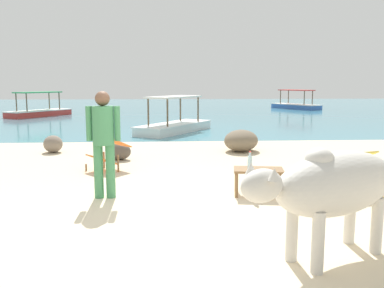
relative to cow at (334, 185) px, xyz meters
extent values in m
cube|color=beige|center=(-1.63, 1.48, -0.77)|extent=(18.00, 14.00, 0.04)
cube|color=teal|center=(-1.63, 23.48, -0.79)|extent=(60.00, 36.00, 0.03)
cylinder|color=beige|center=(-0.26, -0.33, -0.46)|extent=(0.12, 0.12, 0.58)
cylinder|color=beige|center=(-0.41, -0.04, -0.46)|extent=(0.12, 0.12, 0.58)
cylinder|color=beige|center=(0.51, 0.09, -0.46)|extent=(0.12, 0.12, 0.58)
cylinder|color=beige|center=(0.36, 0.38, -0.46)|extent=(0.12, 0.12, 0.58)
ellipsoid|color=beige|center=(0.05, 0.03, 0.01)|extent=(1.69, 1.29, 0.64)
ellipsoid|color=beige|center=(-0.82, -0.45, 0.12)|extent=(0.50, 0.43, 0.30)
cone|color=beige|center=(-0.75, -0.58, 0.24)|extent=(0.14, 0.14, 0.11)
cone|color=beige|center=(-0.89, -0.32, 0.24)|extent=(0.14, 0.14, 0.11)
ellipsoid|color=beige|center=(-0.20, -0.11, 0.28)|extent=(0.38, 0.37, 0.21)
cube|color=brown|center=(-0.21, 2.40, -0.35)|extent=(0.82, 0.55, 0.04)
cylinder|color=brown|center=(0.15, 2.53, -0.56)|extent=(0.05, 0.05, 0.38)
cylinder|color=brown|center=(0.10, 2.17, -0.56)|extent=(0.05, 0.05, 0.38)
cylinder|color=brown|center=(-0.52, 2.63, -0.56)|extent=(0.05, 0.05, 0.38)
cylinder|color=brown|center=(-0.58, 2.27, -0.56)|extent=(0.05, 0.05, 0.38)
cylinder|color=#A3C6D1|center=(-0.37, 2.30, -0.22)|extent=(0.07, 0.07, 0.22)
cylinder|color=#A3C6D1|center=(-0.37, 2.30, -0.08)|extent=(0.03, 0.03, 0.06)
cylinder|color=red|center=(-0.37, 2.30, -0.05)|extent=(0.03, 0.03, 0.02)
cylinder|color=brown|center=(-2.91, 3.99, -0.68)|extent=(0.04, 0.04, 0.14)
cylinder|color=brown|center=(-3.24, 4.39, -0.68)|extent=(0.04, 0.04, 0.14)
cylinder|color=brown|center=(-2.59, 4.26, -0.58)|extent=(0.04, 0.04, 0.34)
cylinder|color=brown|center=(-2.93, 4.66, -0.58)|extent=(0.04, 0.04, 0.34)
cube|color=orange|center=(-2.92, 4.33, -0.51)|extent=(0.67, 0.68, 0.21)
cube|color=orange|center=(-2.68, 4.53, -0.18)|extent=(0.69, 0.70, 0.23)
cylinder|color=brown|center=(1.30, 1.95, -0.68)|extent=(0.04, 0.04, 0.14)
cylinder|color=brown|center=(1.66, 2.51, -0.58)|extent=(0.04, 0.04, 0.34)
cylinder|color=brown|center=(1.17, 2.34, -0.58)|extent=(0.04, 0.04, 0.34)
cube|color=#EFD14C|center=(1.48, 2.23, -0.51)|extent=(0.63, 0.57, 0.21)
cube|color=#EFD14C|center=(1.38, 2.53, -0.18)|extent=(0.64, 0.60, 0.23)
cylinder|color=#428956|center=(-2.49, 2.39, -0.34)|extent=(0.14, 0.14, 0.82)
cylinder|color=#428956|center=(-2.67, 2.39, -0.34)|extent=(0.14, 0.14, 0.82)
cylinder|color=#428956|center=(-2.58, 2.39, 0.36)|extent=(0.32, 0.32, 0.58)
cylinder|color=#428956|center=(-2.37, 2.39, 0.39)|extent=(0.09, 0.09, 0.52)
cylinder|color=#428956|center=(-2.79, 2.40, 0.39)|extent=(0.09, 0.09, 0.52)
sphere|color=brown|center=(-2.58, 2.39, 0.76)|extent=(0.22, 0.22, 0.22)
ellipsoid|color=#756651|center=(0.27, 6.62, -0.48)|extent=(1.19, 1.31, 0.55)
ellipsoid|color=brown|center=(-2.72, 5.58, -0.56)|extent=(0.67, 0.60, 0.38)
ellipsoid|color=gray|center=(-4.49, 6.71, -0.54)|extent=(0.61, 0.67, 0.43)
cube|color=#3866B7|center=(7.14, 24.16, -0.64)|extent=(2.72, 3.68, 0.28)
cube|color=white|center=(7.14, 24.16, -0.48)|extent=(2.81, 3.77, 0.04)
cylinder|color=brown|center=(8.00, 23.41, -0.02)|extent=(0.06, 0.06, 0.95)
cylinder|color=brown|center=(7.33, 23.03, -0.02)|extent=(0.06, 0.06, 0.95)
cylinder|color=brown|center=(6.94, 25.29, -0.02)|extent=(0.06, 0.06, 0.95)
cylinder|color=brown|center=(6.27, 24.92, -0.02)|extent=(0.06, 0.06, 0.95)
cube|color=red|center=(7.14, 24.16, 0.48)|extent=(2.05, 2.65, 0.06)
cube|color=white|center=(-1.35, 11.11, -0.64)|extent=(2.85, 3.63, 0.28)
cube|color=white|center=(-1.35, 11.11, -0.48)|extent=(2.94, 3.72, 0.04)
cylinder|color=brown|center=(-1.10, 12.23, -0.02)|extent=(0.06, 0.06, 0.95)
cylinder|color=brown|center=(-0.45, 11.82, -0.02)|extent=(0.06, 0.06, 0.95)
cylinder|color=brown|center=(-2.25, 10.40, -0.02)|extent=(0.06, 0.06, 0.95)
cylinder|color=brown|center=(-1.60, 9.99, -0.02)|extent=(0.06, 0.06, 0.95)
cube|color=silver|center=(-1.35, 11.11, 0.48)|extent=(2.14, 2.63, 0.06)
cube|color=#C63833|center=(-8.39, 18.78, -0.64)|extent=(2.86, 3.63, 0.28)
cube|color=white|center=(-8.39, 18.78, -0.48)|extent=(2.94, 3.72, 0.04)
cylinder|color=brown|center=(-8.14, 19.90, -0.02)|extent=(0.06, 0.06, 0.95)
cylinder|color=brown|center=(-7.49, 19.49, -0.02)|extent=(0.06, 0.06, 0.95)
cylinder|color=brown|center=(-9.29, 18.08, -0.02)|extent=(0.06, 0.06, 0.95)
cylinder|color=brown|center=(-8.64, 17.66, -0.02)|extent=(0.06, 0.06, 0.95)
cube|color=#339356|center=(-8.39, 18.78, 0.48)|extent=(2.14, 2.63, 0.06)
camera|label=1|loc=(-1.64, -3.92, 1.00)|focal=39.27mm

